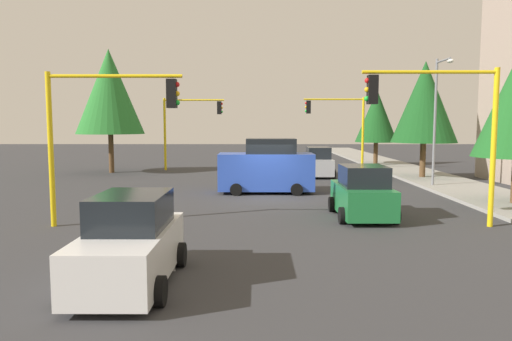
# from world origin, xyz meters

# --- Properties ---
(ground_plane) EXTENTS (120.00, 120.00, 0.00)m
(ground_plane) POSITION_xyz_m (0.00, 0.00, 0.00)
(ground_plane) COLOR #353538
(sidewalk_kerb) EXTENTS (80.00, 4.00, 0.15)m
(sidewalk_kerb) POSITION_xyz_m (-5.00, 10.50, 0.07)
(sidewalk_kerb) COLOR gray
(sidewalk_kerb) RESTS_ON ground
(lane_arrow_near) EXTENTS (2.40, 1.10, 1.10)m
(lane_arrow_near) POSITION_xyz_m (11.51, -3.00, 0.01)
(lane_arrow_near) COLOR silver
(lane_arrow_near) RESTS_ON ground
(traffic_signal_far_right) EXTENTS (0.36, 4.59, 5.44)m
(traffic_signal_far_right) POSITION_xyz_m (-14.00, -5.66, 3.86)
(traffic_signal_far_right) COLOR yellow
(traffic_signal_far_right) RESTS_ON ground
(traffic_signal_far_left) EXTENTS (0.36, 4.59, 5.49)m
(traffic_signal_far_left) POSITION_xyz_m (-14.00, 5.67, 3.89)
(traffic_signal_far_left) COLOR yellow
(traffic_signal_far_left) RESTS_ON ground
(traffic_signal_near_left) EXTENTS (0.36, 4.59, 5.38)m
(traffic_signal_near_left) POSITION_xyz_m (6.00, 5.65, 3.82)
(traffic_signal_near_left) COLOR yellow
(traffic_signal_near_left) RESTS_ON ground
(traffic_signal_near_right) EXTENTS (0.36, 4.59, 5.25)m
(traffic_signal_near_right) POSITION_xyz_m (6.00, -5.63, 3.74)
(traffic_signal_near_right) COLOR yellow
(traffic_signal_near_right) RESTS_ON ground
(street_lamp_curbside) EXTENTS (2.15, 0.28, 7.00)m
(street_lamp_curbside) POSITION_xyz_m (-3.61, 9.20, 4.35)
(street_lamp_curbside) COLOR slate
(street_lamp_curbside) RESTS_ON ground
(tree_roadside_far) EXTENTS (3.49, 3.49, 6.34)m
(tree_roadside_far) POSITION_xyz_m (-18.00, 9.50, 4.14)
(tree_roadside_far) COLOR brown
(tree_roadside_far) RESTS_ON ground
(tree_opposite_side) EXTENTS (4.79, 4.79, 8.77)m
(tree_opposite_side) POSITION_xyz_m (-12.00, -11.00, 5.77)
(tree_opposite_side) COLOR brown
(tree_opposite_side) RESTS_ON ground
(tree_roadside_mid) EXTENTS (4.06, 4.06, 7.41)m
(tree_roadside_mid) POSITION_xyz_m (-8.00, 10.00, 4.86)
(tree_roadside_mid) COLOR brown
(tree_roadside_mid) RESTS_ON ground
(delivery_van_blue) EXTENTS (2.22, 4.80, 2.77)m
(delivery_van_blue) POSITION_xyz_m (-2.00, -0.01, 1.28)
(delivery_van_blue) COLOR blue
(delivery_van_blue) RESTS_ON ground
(car_silver) EXTENTS (4.00, 1.97, 1.98)m
(car_silver) POSITION_xyz_m (-9.59, 3.55, 0.90)
(car_silver) COLOR #B2B5BA
(car_silver) RESTS_ON ground
(car_green) EXTENTS (3.80, 2.10, 1.98)m
(car_green) POSITION_xyz_m (4.46, 3.44, 0.90)
(car_green) COLOR #1E7238
(car_green) RESTS_ON ground
(car_white) EXTENTS (4.14, 2.02, 1.98)m
(car_white) POSITION_xyz_m (11.86, -3.28, 0.90)
(car_white) COLOR white
(car_white) RESTS_ON ground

